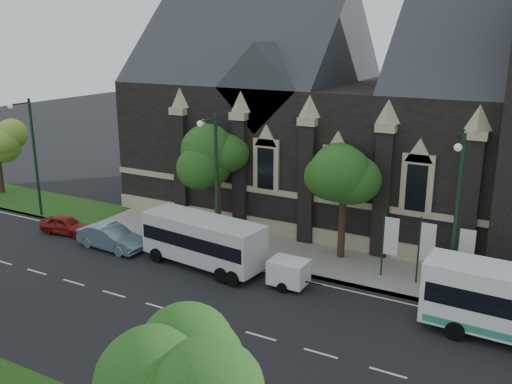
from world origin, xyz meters
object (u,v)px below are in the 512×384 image
Objects in this scene: tree_walk_right at (349,168)px; car_far_red at (66,225)px; sedan at (111,237)px; street_lamp_mid at (215,178)px; street_lamp_far at (32,152)px; banner_flag_center at (424,246)px; banner_flag_right at (463,253)px; shuttle_bus at (203,239)px; tree_park_east at (202,373)px; street_lamp_near at (456,213)px; tree_walk_left at (221,154)px; banner_flag_left at (388,240)px; box_trailer at (289,272)px.

car_far_red is at bearing -164.49° from tree_walk_right.
tree_walk_right is 15.85m from sedan.
street_lamp_far is at bearing 180.00° from street_lamp_mid.
tree_walk_right is at bearing 161.36° from banner_flag_center.
tree_walk_right is 1.62× the size of sedan.
shuttle_bus is at bearing -166.01° from banner_flag_right.
tree_park_east is at bearing -131.20° from car_far_red.
tree_walk_right is 0.87× the size of street_lamp_near.
tree_walk_left is 1.91× the size of banner_flag_left.
street_lamp_near is 21.21m from sedan.
banner_flag_right reaches higher than box_trailer.
box_trailer is (-8.12, -1.79, -4.21)m from street_lamp_near.
tree_park_east reaches higher than shuttle_bus.
box_trailer is at bearing -156.27° from banner_flag_right.
tree_park_east is 22.36m from sedan.
banner_flag_right is at bearing -76.15° from sedan.
tree_walk_right is 9.01m from tree_walk_left.
box_trailer is (-1.33, -5.40, -4.92)m from tree_walk_right.
box_trailer is at bearing -16.88° from street_lamp_mid.
tree_park_east is 23.36m from tree_walk_left.
banner_flag_center is (2.00, 0.00, 0.00)m from banner_flag_left.
sedan is at bearing -166.38° from banner_flag_left.
tree_park_east is 18.46m from banner_flag_left.
banner_flag_left reaches higher than sedan.
shuttle_bus is (-10.12, -3.52, -0.65)m from banner_flag_left.
street_lamp_near is 14.00m from street_lamp_mid.
banner_flag_left is at bearing 4.15° from street_lamp_far.
tree_walk_left reaches higher than tree_park_east.
banner_flag_right is 21.40m from sedan.
box_trailer is 17.34m from car_far_red.
car_far_red is (-23.73, -3.47, -1.74)m from banner_flag_center.
street_lamp_far is (-16.00, 0.00, 0.00)m from street_lamp_mid.
car_far_red is at bearing -172.33° from banner_flag_right.
tree_walk_right is (-2.96, 20.04, 1.20)m from tree_park_east.
banner_flag_left is 22.08m from car_far_red.
street_lamp_mid is 2.25× the size of banner_flag_center.
tree_park_east is 15.69m from box_trailer.
banner_flag_right is (14.29, 1.91, -2.73)m from street_lamp_mid.
street_lamp_far is at bearing 147.90° from tree_park_east.
car_far_red is at bearing -151.83° from tree_walk_left.
banner_flag_left is 1.35× the size of box_trailer.
tree_park_east is at bearing -58.21° from street_lamp_mid.
tree_walk_left is 14.58m from banner_flag_center.
car_far_red is (-9.65, -5.17, -5.09)m from tree_walk_left.
tree_walk_left is 0.85× the size of street_lamp_near.
banner_flag_right is at bearing 81.44° from street_lamp_near.
street_lamp_near is 3.34m from banner_flag_right.
street_lamp_near reaches higher than banner_flag_left.
shuttle_bus is at bearing -173.36° from street_lamp_near.
street_lamp_far is at bearing -176.40° from banner_flag_right.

